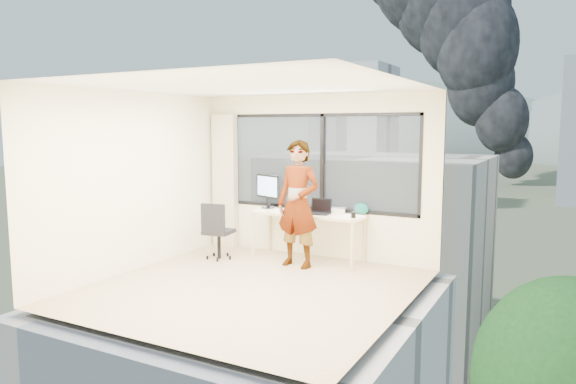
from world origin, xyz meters
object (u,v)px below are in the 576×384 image
Objects in this scene: person at (298,204)px; monitor at (268,191)px; game_console at (337,210)px; handbag at (361,209)px; desk at (308,236)px; laptop at (319,207)px; chair at (219,230)px.

monitor is (-0.85, 0.57, 0.08)m from person.
handbag is at bearing -18.16° from game_console.
monitor reaches higher than desk.
monitor is 1.04m from laptop.
chair is 0.49× the size of person.
chair is at bearing -166.93° from person.
person is (0.05, -0.44, 0.57)m from desk.
game_console is (1.18, 0.13, -0.25)m from monitor.
laptop is at bearing -135.45° from game_console.
monitor is 2.39× the size of handbag.
desk is at bearing -152.80° from handbag.
desk is 0.72m from person.
laptop reaches higher than handbag.
chair is 2.27m from handbag.
game_console is at bearing 69.60° from person.
chair is (-1.26, -0.62, 0.09)m from desk.
chair is at bearing -166.95° from game_console.
desk is 1.41m from chair.
person is 1.01m from handbag.
desk is 0.53m from laptop.
person is at bearing -116.55° from laptop.
person reaches higher than game_console.
desk is 6.55× the size of game_console.
handbag is at bearing 19.89° from laptop.
game_console is 0.78× the size of laptop.
person reaches higher than laptop.
laptop is (1.47, 0.59, 0.39)m from chair.
monitor is at bearing 151.12° from person.
game_console is at bearing 34.23° from desk.
chair is 3.95× the size of handbag.
laptop is at bearing 13.20° from chair.
monitor is at bearing 165.20° from laptop.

